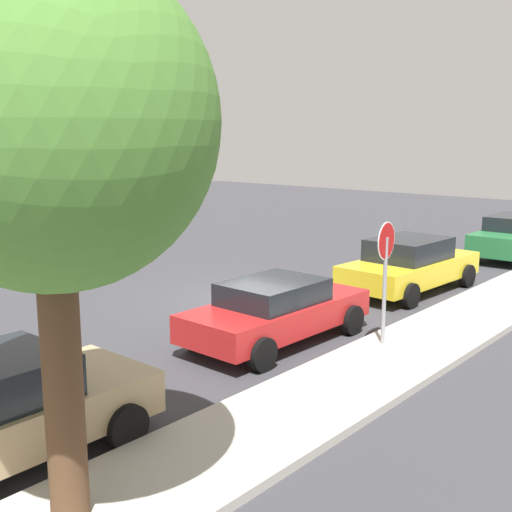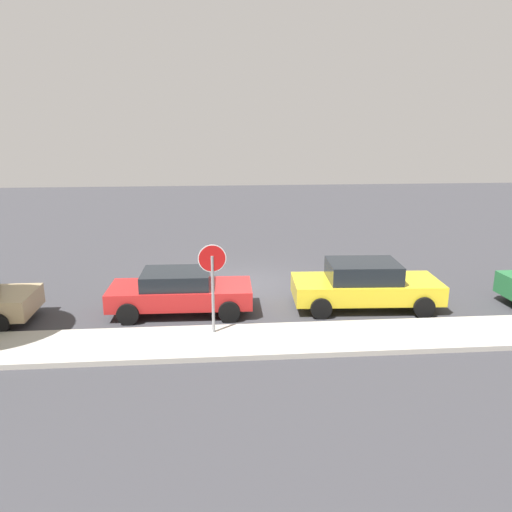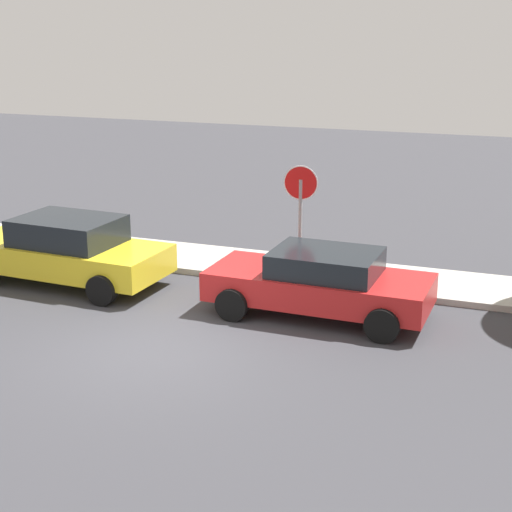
# 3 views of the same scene
# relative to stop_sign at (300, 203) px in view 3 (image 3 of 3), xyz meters

# --- Properties ---
(ground_plane) EXTENTS (60.00, 60.00, 0.00)m
(ground_plane) POSITION_rel_stop_sign_xyz_m (-1.23, -4.57, -1.77)
(ground_plane) COLOR #38383D
(sidewalk_curb) EXTENTS (32.00, 2.02, 0.14)m
(sidewalk_curb) POSITION_rel_stop_sign_xyz_m (-1.23, 0.52, -1.70)
(sidewalk_curb) COLOR #B2ADA3
(sidewalk_curb) RESTS_ON ground_plane
(stop_sign) EXTENTS (0.75, 0.09, 2.59)m
(stop_sign) POSITION_rel_stop_sign_xyz_m (0.00, 0.00, 0.00)
(stop_sign) COLOR gray
(stop_sign) RESTS_ON ground_plane
(parked_car_red) EXTENTS (4.33, 2.03, 1.32)m
(parked_car_red) POSITION_rel_stop_sign_xyz_m (1.02, -1.91, -1.08)
(parked_car_red) COLOR red
(parked_car_red) RESTS_ON ground_plane
(parked_car_yellow) EXTENTS (4.63, 2.25, 1.48)m
(parked_car_yellow) POSITION_rel_stop_sign_xyz_m (-4.75, -1.90, -1.02)
(parked_car_yellow) COLOR yellow
(parked_car_yellow) RESTS_ON ground_plane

